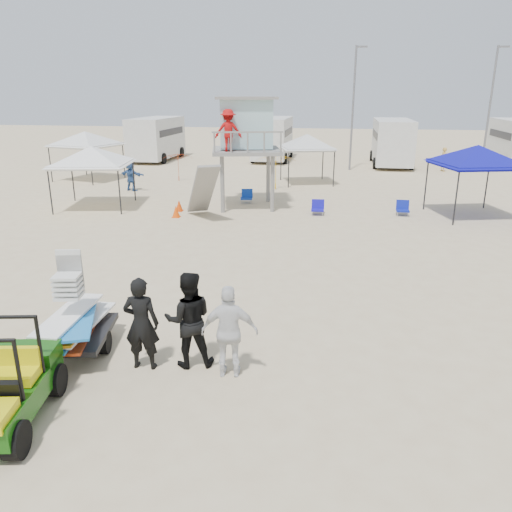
% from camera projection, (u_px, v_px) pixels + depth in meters
% --- Properties ---
extents(ground, '(140.00, 140.00, 0.00)m').
position_uv_depth(ground, '(205.00, 365.00, 9.71)').
color(ground, beige).
rests_on(ground, ground).
extents(surf_trailer, '(1.52, 2.33, 1.90)m').
position_uv_depth(surf_trailer, '(76.00, 318.00, 9.93)').
color(surf_trailer, black).
rests_on(surf_trailer, ground).
extents(man_left, '(0.70, 0.49, 1.84)m').
position_uv_depth(man_left, '(141.00, 324.00, 9.37)').
color(man_left, black).
rests_on(man_left, ground).
extents(man_mid, '(1.10, 0.96, 1.91)m').
position_uv_depth(man_mid, '(189.00, 320.00, 9.45)').
color(man_mid, black).
rests_on(man_mid, ground).
extents(man_right, '(1.09, 0.57, 1.78)m').
position_uv_depth(man_right, '(230.00, 332.00, 9.10)').
color(man_right, white).
rests_on(man_right, ground).
extents(lifeguard_tower, '(3.61, 3.61, 4.80)m').
position_uv_depth(lifeguard_tower, '(245.00, 128.00, 22.30)').
color(lifeguard_tower, gray).
rests_on(lifeguard_tower, ground).
extents(canopy_blue, '(3.71, 3.71, 3.42)m').
position_uv_depth(canopy_blue, '(478.00, 148.00, 20.63)').
color(canopy_blue, black).
rests_on(canopy_blue, ground).
extents(canopy_white_a, '(3.67, 3.67, 3.19)m').
position_uv_depth(canopy_white_a, '(91.00, 149.00, 22.41)').
color(canopy_white_a, black).
rests_on(canopy_white_a, ground).
extents(canopy_white_b, '(3.79, 3.79, 3.29)m').
position_uv_depth(canopy_white_b, '(85.00, 134.00, 29.74)').
color(canopy_white_b, black).
rests_on(canopy_white_b, ground).
extents(canopy_white_c, '(3.41, 3.41, 3.23)m').
position_uv_depth(canopy_white_c, '(307.00, 137.00, 28.58)').
color(canopy_white_c, black).
rests_on(canopy_white_c, ground).
extents(umbrella_a, '(2.28, 2.31, 1.68)m').
position_uv_depth(umbrella_a, '(178.00, 167.00, 29.85)').
color(umbrella_a, '#BD3B14').
rests_on(umbrella_a, ground).
extents(umbrella_b, '(2.92, 2.94, 1.95)m').
position_uv_depth(umbrella_b, '(276.00, 172.00, 27.17)').
color(umbrella_b, yellow).
rests_on(umbrella_b, ground).
extents(cone_near, '(0.34, 0.34, 0.50)m').
position_uv_depth(cone_near, '(179.00, 206.00, 22.36)').
color(cone_near, '#DD3E06').
rests_on(cone_near, ground).
extents(cone_far, '(0.34, 0.34, 0.50)m').
position_uv_depth(cone_far, '(176.00, 211.00, 21.24)').
color(cone_far, '#F14A07').
rests_on(cone_far, ground).
extents(beach_chair_a, '(0.64, 0.69, 0.64)m').
position_uv_depth(beach_chair_a, '(247.00, 196.00, 24.11)').
color(beach_chair_a, '#0F37AA').
rests_on(beach_chair_a, ground).
extents(beach_chair_b, '(0.56, 0.60, 0.64)m').
position_uv_depth(beach_chair_b, '(318.00, 207.00, 21.72)').
color(beach_chair_b, '#140FAB').
rests_on(beach_chair_b, ground).
extents(beach_chair_c, '(0.55, 0.59, 0.64)m').
position_uv_depth(beach_chair_c, '(403.00, 208.00, 21.61)').
color(beach_chair_c, '#0D1B97').
rests_on(beach_chair_c, ground).
extents(rv_far_left, '(2.64, 6.80, 3.25)m').
position_uv_depth(rv_far_left, '(157.00, 137.00, 39.17)').
color(rv_far_left, silver).
rests_on(rv_far_left, ground).
extents(rv_mid_left, '(2.65, 6.50, 3.25)m').
position_uv_depth(rv_mid_left, '(273.00, 137.00, 39.14)').
color(rv_mid_left, silver).
rests_on(rv_mid_left, ground).
extents(rv_mid_right, '(2.64, 7.00, 3.25)m').
position_uv_depth(rv_mid_right, '(392.00, 140.00, 36.31)').
color(rv_mid_right, silver).
rests_on(rv_mid_right, ground).
extents(light_pole_left, '(0.14, 0.14, 8.00)m').
position_uv_depth(light_pole_left, '(353.00, 110.00, 33.29)').
color(light_pole_left, slate).
rests_on(light_pole_left, ground).
extents(light_pole_right, '(0.14, 0.14, 8.00)m').
position_uv_depth(light_pole_right, '(489.00, 110.00, 33.27)').
color(light_pole_right, slate).
rests_on(light_pole_right, ground).
extents(distant_beachgoers, '(19.09, 11.02, 1.61)m').
position_uv_depth(distant_beachgoers, '(219.00, 171.00, 28.51)').
color(distant_beachgoers, tan).
rests_on(distant_beachgoers, ground).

